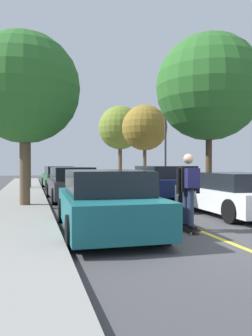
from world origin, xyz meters
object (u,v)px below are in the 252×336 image
(parked_car_left_far, at_px, (59,177))
(street_tree_right_far, at_px, (120,128))
(street_tree_left_near, at_px, (28,113))
(street_tree_right_near, at_px, (145,128))
(parked_car_right_near, at_px, (160,182))
(skateboard, at_px, (188,228))
(parked_car_left_nearest, at_px, (106,202))
(street_tree_left_nearest, at_px, (25,88))
(parked_car_right_nearest, at_px, (232,194))
(fire_hydrant, at_px, (251,194))
(skateboarder, at_px, (189,186))
(parked_car_left_near, at_px, (71,184))
(streetlamp, at_px, (165,139))
(street_tree_right_nearest, at_px, (209,88))

(parked_car_left_far, bearing_deg, street_tree_right_far, 52.36)
(street_tree_left_near, bearing_deg, street_tree_right_near, 10.55)
(parked_car_right_near, bearing_deg, skateboard, -107.32)
(parked_car_left_nearest, relative_size, street_tree_left_near, 0.72)
(parked_car_right_near, bearing_deg, street_tree_left_nearest, -156.24)
(parked_car_right_nearest, relative_size, fire_hydrant, 5.92)
(skateboarder, bearing_deg, parked_car_left_near, 103.85)
(streetlamp, relative_size, skateboard, 5.86)
(parked_car_left_nearest, relative_size, parked_car_left_near, 0.99)
(street_tree_left_near, bearing_deg, fire_hydrant, -54.95)
(parked_car_left_far, bearing_deg, parked_car_left_nearest, -90.00)
(street_tree_right_near, bearing_deg, fire_hydrant, -91.64)
(parked_car_right_near, relative_size, street_tree_right_nearest, 0.63)
(parked_car_left_nearest, relative_size, skateboard, 5.19)
(parked_car_left_near, relative_size, parked_car_left_far, 0.95)
(parked_car_right_nearest, bearing_deg, streetlamp, 79.46)
(parked_car_right_nearest, distance_m, skateboard, 3.11)
(parked_car_right_near, relative_size, fire_hydrant, 6.54)
(parked_car_left_far, xyz_separation_m, skateboard, (1.82, -14.20, -0.61))
(parked_car_right_near, xyz_separation_m, street_tree_left_near, (-6.08, 6.10, 3.86))
(parked_car_left_nearest, relative_size, streetlamp, 0.89)
(parked_car_left_near, bearing_deg, street_tree_right_nearest, -7.88)
(skateboard, distance_m, skateboarder, 0.97)
(street_tree_left_nearest, relative_size, streetlamp, 1.20)
(street_tree_right_far, distance_m, fire_hydrant, 19.54)
(parked_car_left_near, xyz_separation_m, street_tree_right_near, (6.08, 7.98, 3.39))
(parked_car_right_near, relative_size, street_tree_right_far, 0.69)
(parked_car_left_far, distance_m, skateboarder, 14.35)
(parked_car_left_nearest, relative_size, street_tree_right_near, 0.78)
(skateboard, height_order, skateboarder, skateboarder)
(parked_car_right_nearest, xyz_separation_m, skateboard, (-2.41, -1.89, -0.54))
(skateboarder, bearing_deg, skateboard, 89.22)
(parked_car_left_near, height_order, street_tree_right_near, street_tree_right_near)
(parked_car_left_far, relative_size, parked_car_right_nearest, 1.12)
(parked_car_right_nearest, height_order, street_tree_left_nearest, street_tree_left_nearest)
(street_tree_left_nearest, bearing_deg, skateboard, -54.05)
(parked_car_right_near, height_order, street_tree_right_near, street_tree_right_near)
(street_tree_left_near, bearing_deg, streetlamp, -17.99)
(street_tree_left_nearest, xyz_separation_m, streetlamp, (7.83, 6.24, -1.15))
(parked_car_left_far, distance_m, street_tree_right_far, 10.77)
(parked_car_left_near, bearing_deg, street_tree_right_far, 67.60)
(street_tree_right_nearest, relative_size, street_tree_right_near, 1.30)
(street_tree_left_nearest, bearing_deg, skateboarder, -54.24)
(parked_car_left_near, relative_size, skateboarder, 2.64)
(parked_car_left_far, height_order, parked_car_right_near, parked_car_right_near)
(parked_car_left_near, xyz_separation_m, parked_car_right_nearest, (4.23, -5.45, -0.07))
(parked_car_left_nearest, bearing_deg, street_tree_right_near, 67.69)
(skateboard, bearing_deg, street_tree_right_nearest, 56.70)
(street_tree_right_far, height_order, skateboarder, street_tree_right_far)
(parked_car_left_nearest, distance_m, parked_car_left_near, 6.84)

